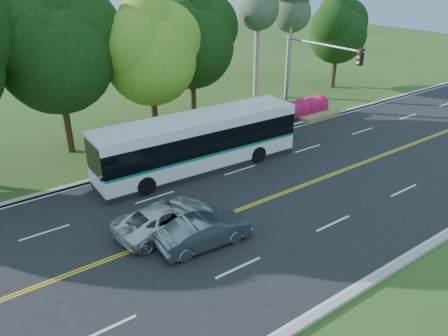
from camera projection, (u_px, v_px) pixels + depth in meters
ground at (288, 191)px, 22.93m from camera, size 120.00×120.00×0.00m
road at (288, 191)px, 22.93m from camera, size 60.00×14.00×0.02m
curb_north at (212, 147)px, 28.14m from camera, size 60.00×0.30×0.15m
curb_south at (411, 258)px, 17.66m from camera, size 60.00×0.30×0.15m
grass_verge at (196, 139)px, 29.51m from camera, size 60.00×4.00×0.10m
lane_markings at (287, 191)px, 22.87m from camera, size 57.60×13.82×0.00m
tree_row at (93, 39)px, 26.22m from camera, size 44.70×9.10×13.84m
bougainvillea_hedge at (284, 113)px, 32.39m from camera, size 9.50×2.25×1.50m
traffic_signal at (309, 68)px, 28.32m from camera, size 0.42×6.10×7.00m
transit_bus at (198, 143)px, 24.77m from camera, size 12.15×3.06×3.16m
sedan at (204, 231)px, 18.31m from camera, size 4.14×1.65×1.34m
suv at (165, 218)px, 19.30m from camera, size 4.77×2.49×1.28m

